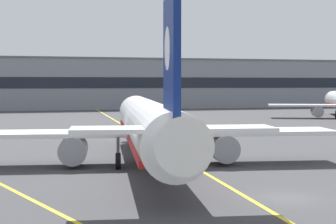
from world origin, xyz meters
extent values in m
plane|color=#3D3D3F|center=(0.00, 0.00, 0.00)|extent=(400.00, 400.00, 0.00)
cube|color=yellow|center=(0.00, 30.00, 0.00)|extent=(13.13, 179.56, 0.01)
cube|color=yellow|center=(-14.00, 2.00, 0.00)|extent=(18.34, 57.31, 0.01)
cylinder|color=white|center=(-4.55, 15.29, 3.50)|extent=(9.61, 36.14, 3.80)
cone|color=white|center=(-1.41, 34.33, 3.50)|extent=(3.98, 3.15, 3.61)
cone|color=white|center=(-7.70, -3.85, 3.90)|extent=(3.27, 3.23, 2.85)
cube|color=red|center=(-4.55, 15.29, 2.46)|extent=(9.06, 33.28, 0.44)
cube|color=black|center=(-1.72, 32.46, 4.17)|extent=(2.99, 1.55, 0.60)
cube|color=white|center=(-4.45, 15.88, 2.65)|extent=(32.35, 9.94, 0.36)
cylinder|color=gray|center=(-10.73, 15.90, 1.43)|extent=(2.86, 3.93, 2.30)
cylinder|color=black|center=(-10.43, 17.73, 1.43)|extent=(1.96, 0.50, 1.95)
cylinder|color=gray|center=(1.50, 13.88, 1.43)|extent=(2.86, 3.93, 2.30)
cylinder|color=black|center=(1.81, 15.71, 1.43)|extent=(1.96, 0.50, 1.95)
cube|color=navy|center=(-7.12, -0.30, 8.05)|extent=(1.18, 4.80, 7.20)
cylinder|color=white|center=(-7.07, -0.01, 8.77)|extent=(0.82, 2.44, 2.40)
cube|color=white|center=(-7.22, -0.89, 4.36)|extent=(11.31, 4.55, 0.24)
cylinder|color=#4C4C51|center=(-2.19, 29.60, 1.48)|extent=(0.24, 0.24, 1.60)
cylinder|color=black|center=(-2.19, 29.60, 0.45)|extent=(0.54, 0.95, 0.90)
cylinder|color=#4C4C51|center=(-7.44, 13.74, 1.77)|extent=(0.24, 0.24, 1.60)
cylinder|color=black|center=(-7.44, 13.74, 0.65)|extent=(0.61, 1.35, 1.30)
cylinder|color=#4C4C51|center=(-2.31, 12.89, 1.77)|extent=(0.24, 0.24, 1.60)
cylinder|color=black|center=(-2.31, 12.89, 0.65)|extent=(0.61, 1.35, 1.30)
cone|color=white|center=(54.68, 80.58, 3.31)|extent=(4.12, 3.63, 3.42)
cube|color=black|center=(53.96, 78.94, 3.94)|extent=(2.89, 2.04, 0.57)
cylinder|color=gray|center=(41.78, 65.91, 1.35)|extent=(3.37, 4.00, 2.18)
cylinder|color=black|center=(42.49, 67.51, 1.35)|extent=(1.76, 0.90, 1.85)
cylinder|color=#4C4C51|center=(52.85, 76.43, 1.40)|extent=(0.23, 0.23, 1.51)
cylinder|color=black|center=(52.85, 76.43, 0.43)|extent=(0.69, 0.93, 0.85)
cylinder|color=black|center=(44.28, 63.14, 0.62)|extent=(0.84, 1.28, 1.23)
cube|color=gray|center=(-2.62, 117.41, 6.54)|extent=(167.88, 12.00, 13.09)
cube|color=black|center=(-2.62, 111.36, 6.94)|extent=(161.17, 0.12, 2.80)
cube|color=#595C63|center=(-2.62, 117.41, 13.29)|extent=(168.28, 12.40, 0.40)
camera|label=1|loc=(-15.70, -29.58, 6.85)|focal=59.39mm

